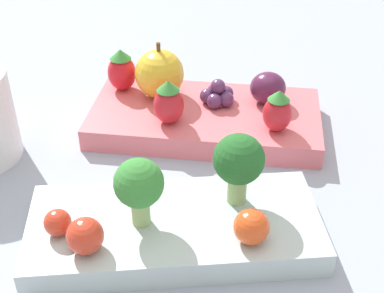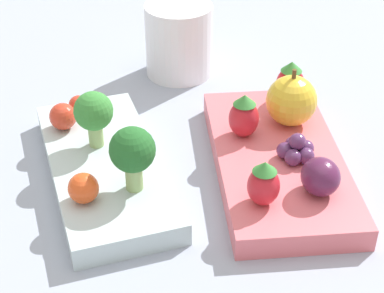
{
  "view_description": "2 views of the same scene",
  "coord_description": "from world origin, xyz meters",
  "px_view_note": "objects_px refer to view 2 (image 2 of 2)",
  "views": [
    {
      "loc": [
        -0.01,
        0.37,
        0.3
      ],
      "look_at": [
        -0.0,
        -0.0,
        0.03
      ],
      "focal_mm": 50.0,
      "sensor_mm": 36.0,
      "label": 1
    },
    {
      "loc": [
        -0.47,
        0.09,
        0.37
      ],
      "look_at": [
        -0.0,
        -0.0,
        0.03
      ],
      "focal_mm": 60.0,
      "sensor_mm": 36.0,
      "label": 2
    }
  ],
  "objects_px": {
    "bento_box_fruit": "(278,162)",
    "cherry_tomato_1": "(79,105)",
    "strawberry_0": "(290,82)",
    "broccoli_floret_0": "(132,152)",
    "strawberry_2": "(244,116)",
    "broccoli_floret_1": "(94,113)",
    "grape_cluster": "(297,150)",
    "bento_box_savoury": "(105,168)",
    "apple": "(291,101)",
    "cherry_tomato_0": "(83,188)",
    "cherry_tomato_2": "(63,116)",
    "plum": "(321,177)",
    "drinking_cup": "(179,40)",
    "strawberry_1": "(264,183)"
  },
  "relations": [
    {
      "from": "broccoli_floret_0",
      "to": "apple",
      "type": "distance_m",
      "value": 0.18
    },
    {
      "from": "apple",
      "to": "strawberry_0",
      "type": "relative_size",
      "value": 1.29
    },
    {
      "from": "bento_box_savoury",
      "to": "grape_cluster",
      "type": "bearing_deg",
      "value": -100.84
    },
    {
      "from": "bento_box_savoury",
      "to": "broccoli_floret_0",
      "type": "relative_size",
      "value": 3.86
    },
    {
      "from": "strawberry_1",
      "to": "plum",
      "type": "bearing_deg",
      "value": -85.04
    },
    {
      "from": "strawberry_0",
      "to": "plum",
      "type": "relative_size",
      "value": 1.26
    },
    {
      "from": "cherry_tomato_1",
      "to": "strawberry_1",
      "type": "relative_size",
      "value": 0.48
    },
    {
      "from": "broccoli_floret_0",
      "to": "strawberry_0",
      "type": "distance_m",
      "value": 0.21
    },
    {
      "from": "plum",
      "to": "drinking_cup",
      "type": "bearing_deg",
      "value": 14.83
    },
    {
      "from": "strawberry_0",
      "to": "strawberry_1",
      "type": "relative_size",
      "value": 1.09
    },
    {
      "from": "strawberry_0",
      "to": "bento_box_fruit",
      "type": "bearing_deg",
      "value": 156.48
    },
    {
      "from": "drinking_cup",
      "to": "strawberry_2",
      "type": "bearing_deg",
      "value": -169.98
    },
    {
      "from": "broccoli_floret_1",
      "to": "strawberry_2",
      "type": "bearing_deg",
      "value": -94.38
    },
    {
      "from": "bento_box_fruit",
      "to": "strawberry_1",
      "type": "distance_m",
      "value": 0.08
    },
    {
      "from": "broccoli_floret_1",
      "to": "strawberry_0",
      "type": "height_order",
      "value": "broccoli_floret_1"
    },
    {
      "from": "drinking_cup",
      "to": "plum",
      "type": "bearing_deg",
      "value": -165.17
    },
    {
      "from": "cherry_tomato_0",
      "to": "strawberry_0",
      "type": "relative_size",
      "value": 0.58
    },
    {
      "from": "cherry_tomato_0",
      "to": "cherry_tomato_2",
      "type": "bearing_deg",
      "value": 6.65
    },
    {
      "from": "broccoli_floret_0",
      "to": "bento_box_fruit",
      "type": "bearing_deg",
      "value": -79.08
    },
    {
      "from": "broccoli_floret_1",
      "to": "grape_cluster",
      "type": "bearing_deg",
      "value": -107.91
    },
    {
      "from": "broccoli_floret_0",
      "to": "plum",
      "type": "distance_m",
      "value": 0.16
    },
    {
      "from": "bento_box_savoury",
      "to": "plum",
      "type": "height_order",
      "value": "plum"
    },
    {
      "from": "plum",
      "to": "cherry_tomato_1",
      "type": "bearing_deg",
      "value": 49.44
    },
    {
      "from": "cherry_tomato_1",
      "to": "strawberry_2",
      "type": "bearing_deg",
      "value": -114.4
    },
    {
      "from": "bento_box_savoury",
      "to": "broccoli_floret_0",
      "type": "distance_m",
      "value": 0.07
    },
    {
      "from": "cherry_tomato_0",
      "to": "apple",
      "type": "distance_m",
      "value": 0.22
    },
    {
      "from": "bento_box_fruit",
      "to": "plum",
      "type": "height_order",
      "value": "plum"
    },
    {
      "from": "bento_box_fruit",
      "to": "broccoli_floret_1",
      "type": "xyz_separation_m",
      "value": [
        0.05,
        0.17,
        0.05
      ]
    },
    {
      "from": "bento_box_fruit",
      "to": "cherry_tomato_1",
      "type": "relative_size",
      "value": 11.75
    },
    {
      "from": "cherry_tomato_2",
      "to": "cherry_tomato_0",
      "type": "bearing_deg",
      "value": -173.35
    },
    {
      "from": "strawberry_1",
      "to": "drinking_cup",
      "type": "height_order",
      "value": "drinking_cup"
    },
    {
      "from": "bento_box_savoury",
      "to": "apple",
      "type": "xyz_separation_m",
      "value": [
        0.03,
        -0.19,
        0.04
      ]
    },
    {
      "from": "broccoli_floret_1",
      "to": "grape_cluster",
      "type": "xyz_separation_m",
      "value": [
        -0.06,
        -0.18,
        -0.03
      ]
    },
    {
      "from": "grape_cluster",
      "to": "plum",
      "type": "bearing_deg",
      "value": -176.04
    },
    {
      "from": "apple",
      "to": "plum",
      "type": "height_order",
      "value": "apple"
    },
    {
      "from": "cherry_tomato_1",
      "to": "strawberry_1",
      "type": "bearing_deg",
      "value": -140.03
    },
    {
      "from": "cherry_tomato_1",
      "to": "strawberry_0",
      "type": "bearing_deg",
      "value": -94.26
    },
    {
      "from": "bento_box_fruit",
      "to": "strawberry_2",
      "type": "distance_m",
      "value": 0.05
    },
    {
      "from": "broccoli_floret_0",
      "to": "broccoli_floret_1",
      "type": "xyz_separation_m",
      "value": [
        0.07,
        0.03,
        -0.0
      ]
    },
    {
      "from": "cherry_tomato_2",
      "to": "cherry_tomato_1",
      "type": "bearing_deg",
      "value": -34.07
    },
    {
      "from": "broccoli_floret_0",
      "to": "cherry_tomato_2",
      "type": "bearing_deg",
      "value": 27.94
    },
    {
      "from": "broccoli_floret_1",
      "to": "strawberry_1",
      "type": "height_order",
      "value": "broccoli_floret_1"
    },
    {
      "from": "bento_box_savoury",
      "to": "plum",
      "type": "xyz_separation_m",
      "value": [
        -0.08,
        -0.18,
        0.03
      ]
    },
    {
      "from": "strawberry_0",
      "to": "grape_cluster",
      "type": "xyz_separation_m",
      "value": [
        -0.1,
        0.03,
        -0.01
      ]
    },
    {
      "from": "cherry_tomato_1",
      "to": "bento_box_savoury",
      "type": "bearing_deg",
      "value": -167.52
    },
    {
      "from": "broccoli_floret_1",
      "to": "cherry_tomato_2",
      "type": "distance_m",
      "value": 0.05
    },
    {
      "from": "cherry_tomato_1",
      "to": "strawberry_2",
      "type": "height_order",
      "value": "strawberry_2"
    },
    {
      "from": "cherry_tomato_0",
      "to": "strawberry_1",
      "type": "height_order",
      "value": "strawberry_1"
    },
    {
      "from": "bento_box_fruit",
      "to": "strawberry_0",
      "type": "height_order",
      "value": "strawberry_0"
    },
    {
      "from": "strawberry_1",
      "to": "strawberry_2",
      "type": "xyz_separation_m",
      "value": [
        0.1,
        -0.01,
        0.0
      ]
    }
  ]
}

